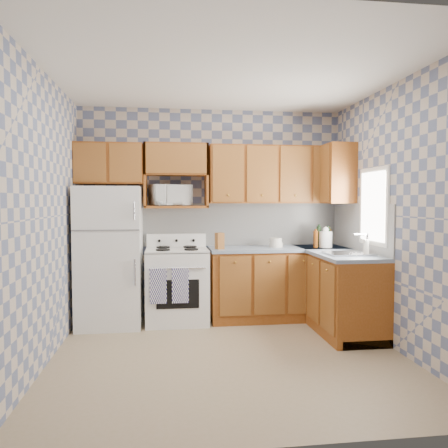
{
  "coord_description": "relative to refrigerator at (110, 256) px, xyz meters",
  "views": [
    {
      "loc": [
        -0.59,
        -4.13,
        1.51
      ],
      "look_at": [
        0.05,
        0.75,
        1.25
      ],
      "focal_mm": 35.0,
      "sensor_mm": 36.0,
      "label": 1
    }
  ],
  "objects": [
    {
      "name": "window",
      "position": [
        2.96,
        -0.8,
        0.61
      ],
      "size": [
        0.02,
        0.66,
        0.86
      ],
      "primitive_type": "cube",
      "color": "white",
      "rests_on": "right_wall"
    },
    {
      "name": "bottle_2",
      "position": [
        2.77,
        0.03,
        0.2
      ],
      "size": [
        0.06,
        0.06,
        0.23
      ],
      "primitive_type": "cylinder",
      "color": "#622D0B",
      "rests_on": "countertop_back"
    },
    {
      "name": "upper_cabinets_right",
      "position": [
        2.81,
        0.0,
        1.01
      ],
      "size": [
        0.33,
        0.7,
        0.74
      ],
      "primitive_type": "cube",
      "color": "brown",
      "rests_on": "right_wall"
    },
    {
      "name": "refrigerator",
      "position": [
        0.0,
        0.0,
        0.0
      ],
      "size": [
        0.75,
        0.7,
        1.68
      ],
      "primitive_type": "cube",
      "color": "white",
      "rests_on": "floor"
    },
    {
      "name": "stove_body",
      "position": [
        0.8,
        0.03,
        -0.39
      ],
      "size": [
        0.76,
        0.65,
        0.9
      ],
      "primitive_type": "cube",
      "color": "white",
      "rests_on": "floor"
    },
    {
      "name": "bottle_3",
      "position": [
        2.55,
        -0.09,
        0.19
      ],
      "size": [
        0.06,
        0.06,
        0.21
      ],
      "primitive_type": "cylinder",
      "color": "#622D0B",
      "rests_on": "countertop_back"
    },
    {
      "name": "dish_towel_left",
      "position": [
        0.58,
        -0.32,
        -0.31
      ],
      "size": [
        0.19,
        0.02,
        0.41
      ],
      "primitive_type": "cube",
      "color": "navy",
      "rests_on": "stove_body"
    },
    {
      "name": "backsplash_right",
      "position": [
        2.96,
        -0.45,
        0.36
      ],
      "size": [
        0.02,
        1.6,
        0.56
      ],
      "primitive_type": "cube",
      "color": "silver",
      "rests_on": "right_wall"
    },
    {
      "name": "cooktop",
      "position": [
        0.8,
        0.03,
        0.07
      ],
      "size": [
        0.76,
        0.65,
        0.02
      ],
      "primitive_type": "cube",
      "color": "silver",
      "rests_on": "stove_body"
    },
    {
      "name": "countertop_right",
      "position": [
        2.67,
        -0.45,
        0.06
      ],
      "size": [
        0.63,
        1.6,
        0.04
      ],
      "primitive_type": "cube",
      "color": "slate",
      "rests_on": "base_cabinets_right"
    },
    {
      "name": "microwave",
      "position": [
        0.73,
        0.21,
        0.74
      ],
      "size": [
        0.56,
        0.47,
        0.27
      ],
      "primitive_type": "imported",
      "rotation": [
        0.0,
        0.0,
        0.34
      ],
      "color": "white",
      "rests_on": "microwave_shelf"
    },
    {
      "name": "bottle_0",
      "position": [
        2.62,
        -0.01,
        0.21
      ],
      "size": [
        0.06,
        0.06,
        0.27
      ],
      "primitive_type": "cylinder",
      "color": "black",
      "rests_on": "countertop_back"
    },
    {
      "name": "bottle_1",
      "position": [
        2.72,
        -0.07,
        0.2
      ],
      "size": [
        0.06,
        0.06,
        0.25
      ],
      "primitive_type": "cylinder",
      "color": "black",
      "rests_on": "countertop_back"
    },
    {
      "name": "back_wall",
      "position": [
        1.27,
        0.35,
        0.51
      ],
      "size": [
        3.4,
        0.02,
        2.7
      ],
      "primitive_type": "cube",
      "color": "slate",
      "rests_on": "ground"
    },
    {
      "name": "backguard",
      "position": [
        0.8,
        0.3,
        0.16
      ],
      "size": [
        0.76,
        0.08,
        0.17
      ],
      "primitive_type": "cube",
      "color": "white",
      "rests_on": "cooktop"
    },
    {
      "name": "electric_kettle",
      "position": [
        2.68,
        -0.08,
        0.18
      ],
      "size": [
        0.16,
        0.16,
        0.21
      ],
      "primitive_type": "cylinder",
      "color": "white",
      "rests_on": "countertop_back"
    },
    {
      "name": "right_wall",
      "position": [
        2.97,
        -1.25,
        0.51
      ],
      "size": [
        0.02,
        3.2,
        2.7
      ],
      "primitive_type": "cube",
      "color": "slate",
      "rests_on": "ground"
    },
    {
      "name": "base_cabinets_right",
      "position": [
        2.67,
        -0.45,
        -0.4
      ],
      "size": [
        0.6,
        1.6,
        0.88
      ],
      "primitive_type": "cube",
      "color": "brown",
      "rests_on": "floor"
    },
    {
      "name": "food_containers",
      "position": [
        2.07,
        0.05,
        0.14
      ],
      "size": [
        0.17,
        0.17,
        0.12
      ],
      "primitive_type": null,
      "color": "beige",
      "rests_on": "countertop_back"
    },
    {
      "name": "microwave_shelf",
      "position": [
        0.8,
        0.19,
        0.6
      ],
      "size": [
        0.8,
        0.33,
        0.03
      ],
      "primitive_type": "cube",
      "color": "brown",
      "rests_on": "back_wall"
    },
    {
      "name": "base_cabinets_back",
      "position": [
        2.1,
        0.05,
        -0.4
      ],
      "size": [
        1.75,
        0.6,
        0.88
      ],
      "primitive_type": "cube",
      "color": "brown",
      "rests_on": "floor"
    },
    {
      "name": "sink",
      "position": [
        2.67,
        -0.8,
        0.09
      ],
      "size": [
        0.48,
        0.4,
        0.03
      ],
      "primitive_type": "cube",
      "color": "#B7B7BC",
      "rests_on": "countertop_right"
    },
    {
      "name": "soap_bottle",
      "position": [
        2.83,
        -0.91,
        0.17
      ],
      "size": [
        0.06,
        0.06,
        0.17
      ],
      "primitive_type": "cylinder",
      "color": "beige",
      "rests_on": "countertop_right"
    },
    {
      "name": "countertop_back",
      "position": [
        2.1,
        0.05,
        0.06
      ],
      "size": [
        1.77,
        0.63,
        0.04
      ],
      "primitive_type": "cube",
      "color": "slate",
      "rests_on": "base_cabinets_back"
    },
    {
      "name": "backsplash_back",
      "position": [
        1.68,
        0.34,
        0.36
      ],
      "size": [
        2.6,
        0.02,
        0.56
      ],
      "primitive_type": "cube",
      "color": "silver",
      "rests_on": "back_wall"
    },
    {
      "name": "upper_cabinets_fridge",
      "position": [
        -0.02,
        0.19,
        1.13
      ],
      "size": [
        0.82,
        0.33,
        0.5
      ],
      "primitive_type": "cube",
      "color": "brown",
      "rests_on": "back_wall"
    },
    {
      "name": "upper_cabinets_back",
      "position": [
        2.1,
        0.19,
        1.01
      ],
      "size": [
        1.75,
        0.33,
        0.74
      ],
      "primitive_type": "cube",
      "color": "brown",
      "rests_on": "back_wall"
    },
    {
      "name": "knife_block",
      "position": [
        1.32,
        -0.08,
        0.18
      ],
      "size": [
        0.12,
        0.12,
        0.2
      ],
      "primitive_type": "cube",
      "rotation": [
        0.0,
        0.0,
        0.35
      ],
      "color": "brown",
      "rests_on": "countertop_back"
    },
    {
      "name": "floor",
      "position": [
        1.27,
        -1.25,
        -0.84
      ],
      "size": [
        3.4,
        3.4,
        0.0
      ],
      "primitive_type": "plane",
      "color": "#917E5A",
      "rests_on": "ground"
    },
    {
      "name": "dish_towel_right",
      "position": [
        0.83,
        -0.32,
        -0.31
      ],
      "size": [
        0.19,
        0.02,
        0.41
      ],
      "primitive_type": "cube",
      "color": "navy",
      "rests_on": "stove_body"
    }
  ]
}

